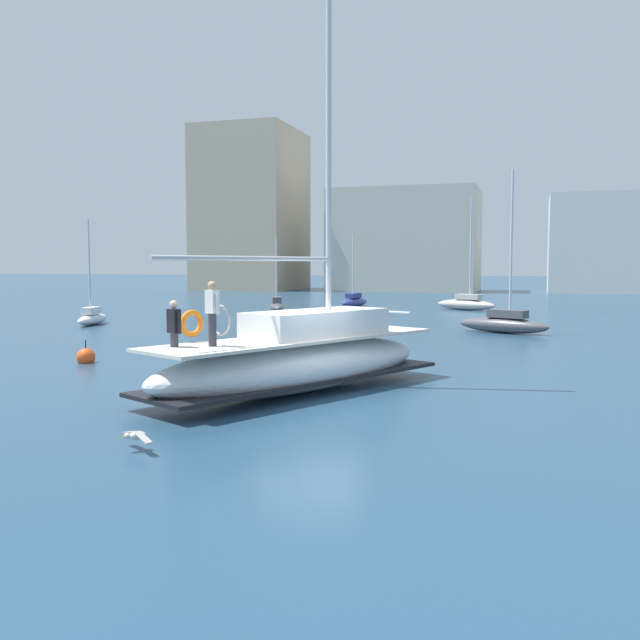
{
  "coord_description": "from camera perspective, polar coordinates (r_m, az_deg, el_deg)",
  "views": [
    {
      "loc": [
        5.49,
        -17.18,
        3.44
      ],
      "look_at": [
        -0.62,
        2.55,
        1.8
      ],
      "focal_mm": 39.12,
      "sensor_mm": 36.0,
      "label": 1
    }
  ],
  "objects": [
    {
      "name": "ground_plane",
      "position": [
        18.36,
        -0.51,
        -6.26
      ],
      "size": [
        400.0,
        400.0,
        0.0
      ],
      "primitive_type": "plane",
      "color": "navy"
    },
    {
      "name": "main_sailboat",
      "position": [
        18.98,
        -1.64,
        -3.12
      ],
      "size": [
        6.46,
        9.66,
        13.41
      ],
      "color": "silver",
      "rests_on": "ground"
    },
    {
      "name": "moored_sloop_near",
      "position": [
        56.96,
        2.84,
        1.57
      ],
      "size": [
        1.76,
        4.64,
        5.91
      ],
      "color": "navy",
      "rests_on": "ground"
    },
    {
      "name": "moored_sloop_far",
      "position": [
        36.33,
        14.79,
        -0.17
      ],
      "size": [
        4.88,
        3.05,
        8.13
      ],
      "color": "#4C4C51",
      "rests_on": "ground"
    },
    {
      "name": "moored_cutter_left",
      "position": [
        54.07,
        11.86,
        1.4
      ],
      "size": [
        5.0,
        3.31,
        8.4
      ],
      "color": "#B7B2A8",
      "rests_on": "ground"
    },
    {
      "name": "moored_cutter_right",
      "position": [
        42.1,
        -18.13,
        0.25
      ],
      "size": [
        1.8,
        3.92,
        6.03
      ],
      "color": "silver",
      "rests_on": "ground"
    },
    {
      "name": "moored_ketch_distant",
      "position": [
        51.34,
        -3.55,
        1.21
      ],
      "size": [
        2.55,
        4.24,
        5.47
      ],
      "color": "#4C4C51",
      "rests_on": "ground"
    },
    {
      "name": "seagull",
      "position": [
        13.48,
        -14.82,
        -9.13
      ],
      "size": [
        0.95,
        0.7,
        0.17
      ],
      "color": "silver",
      "rests_on": "ground"
    },
    {
      "name": "mooring_buoy",
      "position": [
        25.88,
        -18.61,
        -2.9
      ],
      "size": [
        0.65,
        0.65,
        0.92
      ],
      "color": "#EA4C19",
      "rests_on": "ground"
    },
    {
      "name": "waterfront_buildings",
      "position": [
        93.02,
        14.63,
        7.74
      ],
      "size": [
        81.11,
        20.59,
        21.97
      ],
      "color": "#C6AD8E",
      "rests_on": "ground"
    }
  ]
}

